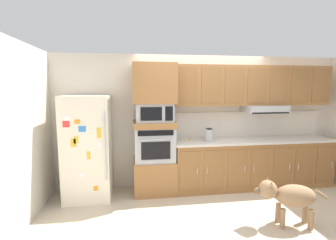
# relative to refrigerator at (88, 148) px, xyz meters

# --- Properties ---
(ground_plane) EXTENTS (9.60, 9.60, 0.00)m
(ground_plane) POSITION_rel_refrigerator_xyz_m (2.06, -0.68, -0.88)
(ground_plane) COLOR beige
(back_kitchen_wall) EXTENTS (6.20, 0.12, 2.50)m
(back_kitchen_wall) POSITION_rel_refrigerator_xyz_m (2.06, 0.43, 0.37)
(back_kitchen_wall) COLOR beige
(back_kitchen_wall) RESTS_ON ground
(side_panel_left) EXTENTS (0.12, 7.10, 2.50)m
(side_panel_left) POSITION_rel_refrigerator_xyz_m (-0.74, -0.68, 0.37)
(side_panel_left) COLOR beige
(side_panel_left) RESTS_ON ground
(refrigerator) EXTENTS (0.76, 0.73, 1.76)m
(refrigerator) POSITION_rel_refrigerator_xyz_m (0.00, 0.00, 0.00)
(refrigerator) COLOR silver
(refrigerator) RESTS_ON ground
(oven_base_cabinet) EXTENTS (0.74, 0.62, 0.60)m
(oven_base_cabinet) POSITION_rel_refrigerator_xyz_m (1.14, 0.07, -0.58)
(oven_base_cabinet) COLOR #996638
(oven_base_cabinet) RESTS_ON ground
(built_in_oven) EXTENTS (0.70, 0.62, 0.60)m
(built_in_oven) POSITION_rel_refrigerator_xyz_m (1.14, 0.07, 0.02)
(built_in_oven) COLOR #A8AAAF
(built_in_oven) RESTS_ON oven_base_cabinet
(appliance_mid_shelf) EXTENTS (0.74, 0.62, 0.10)m
(appliance_mid_shelf) POSITION_rel_refrigerator_xyz_m (1.14, 0.07, 0.37)
(appliance_mid_shelf) COLOR #996638
(appliance_mid_shelf) RESTS_ON built_in_oven
(microwave) EXTENTS (0.64, 0.54, 0.32)m
(microwave) POSITION_rel_refrigerator_xyz_m (1.14, 0.07, 0.58)
(microwave) COLOR #A8AAAF
(microwave) RESTS_ON appliance_mid_shelf
(appliance_upper_cabinet) EXTENTS (0.74, 0.62, 0.68)m
(appliance_upper_cabinet) POSITION_rel_refrigerator_xyz_m (1.14, 0.07, 1.08)
(appliance_upper_cabinet) COLOR #996638
(appliance_upper_cabinet) RESTS_ON microwave
(lower_cabinet_run) EXTENTS (3.03, 0.63, 0.88)m
(lower_cabinet_run) POSITION_rel_refrigerator_xyz_m (3.03, 0.07, -0.44)
(lower_cabinet_run) COLOR #996638
(lower_cabinet_run) RESTS_ON ground
(countertop_slab) EXTENTS (3.07, 0.64, 0.04)m
(countertop_slab) POSITION_rel_refrigerator_xyz_m (3.03, 0.07, 0.02)
(countertop_slab) COLOR beige
(countertop_slab) RESTS_ON lower_cabinet_run
(backsplash_panel) EXTENTS (3.07, 0.02, 0.50)m
(backsplash_panel) POSITION_rel_refrigerator_xyz_m (3.03, 0.36, 0.29)
(backsplash_panel) COLOR silver
(backsplash_panel) RESTS_ON countertop_slab
(upper_cabinet_with_hood) EXTENTS (3.03, 0.48, 0.88)m
(upper_cabinet_with_hood) POSITION_rel_refrigerator_xyz_m (3.04, 0.19, 1.02)
(upper_cabinet_with_hood) COLOR #996638
(upper_cabinet_with_hood) RESTS_ON backsplash_panel
(screwdriver) EXTENTS (0.16, 0.16, 0.03)m
(screwdriver) POSITION_rel_refrigerator_xyz_m (1.83, 0.19, 0.05)
(screwdriver) COLOR yellow
(screwdriver) RESTS_ON countertop_slab
(electric_kettle) EXTENTS (0.17, 0.17, 0.24)m
(electric_kettle) POSITION_rel_refrigerator_xyz_m (2.13, 0.02, 0.15)
(electric_kettle) COLOR #A8AAAF
(electric_kettle) RESTS_ON countertop_slab
(dog) EXTENTS (0.98, 0.41, 0.66)m
(dog) POSITION_rel_refrigerator_xyz_m (2.85, -1.30, -0.45)
(dog) COLOR #997551
(dog) RESTS_ON ground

